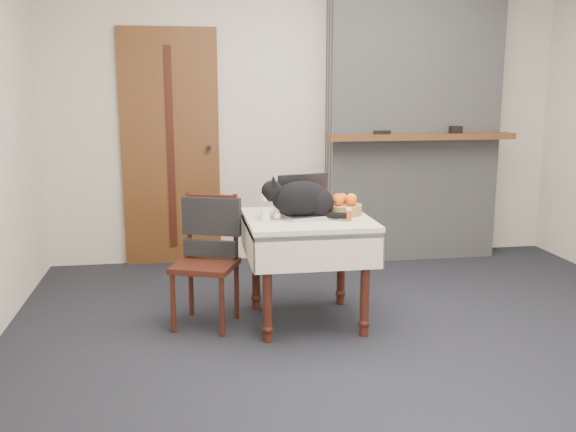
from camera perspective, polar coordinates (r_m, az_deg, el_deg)
name	(u,v)px	position (r m, az deg, el deg)	size (l,w,h in m)	color
ground	(370,338)	(4.03, 7.34, -10.71)	(4.50, 4.50, 0.00)	black
room_shell	(356,46)	(4.19, 6.10, 14.79)	(4.52, 4.01, 2.61)	beige
door	(171,148)	(5.57, -10.39, 5.94)	(0.82, 0.10, 2.00)	brown
chimney	(413,112)	(5.78, 11.05, 9.07)	(1.62, 0.48, 2.60)	gray
side_table	(307,234)	(4.10, 1.74, -1.63)	(0.78, 0.78, 0.70)	#38170F
laptop	(307,205)	(4.11, 1.71, 0.95)	(0.41, 0.37, 0.26)	#B7B7BC
cat	(303,200)	(4.03, 1.32, 1.45)	(0.54, 0.27, 0.27)	black
cream_jar	(265,215)	(3.96, -2.02, 0.08)	(0.06, 0.06, 0.07)	white
pill_bottle	(349,214)	(3.97, 5.43, 0.16)	(0.04, 0.04, 0.08)	#A04813
fruit_basket	(344,206)	(4.16, 5.01, 0.87)	(0.23, 0.23, 0.13)	#A77C43
desk_clutter	(331,214)	(4.17, 3.86, 0.22)	(0.15, 0.02, 0.01)	black
chair	(209,242)	(4.16, -7.05, -2.27)	(0.48, 0.48, 0.84)	#38170F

